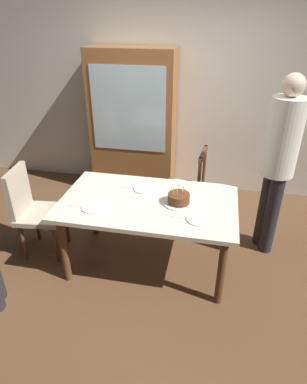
# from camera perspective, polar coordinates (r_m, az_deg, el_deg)

# --- Properties ---
(ground) EXTENTS (6.40, 6.40, 0.00)m
(ground) POSITION_cam_1_polar(r_m,az_deg,el_deg) (3.45, -0.83, -12.15)
(ground) COLOR brown
(back_wall) EXTENTS (6.40, 0.10, 2.60)m
(back_wall) POSITION_cam_1_polar(r_m,az_deg,el_deg) (4.52, 4.24, 16.59)
(back_wall) COLOR silver
(back_wall) RESTS_ON ground
(dining_table) EXTENTS (1.62, 0.96, 0.74)m
(dining_table) POSITION_cam_1_polar(r_m,az_deg,el_deg) (3.06, -0.92, -2.95)
(dining_table) COLOR beige
(dining_table) RESTS_ON ground
(birthday_cake) EXTENTS (0.28, 0.28, 0.17)m
(birthday_cake) POSITION_cam_1_polar(r_m,az_deg,el_deg) (2.96, 4.42, -1.25)
(birthday_cake) COLOR silver
(birthday_cake) RESTS_ON dining_table
(plate_near_celebrant) EXTENTS (0.22, 0.22, 0.01)m
(plate_near_celebrant) POSITION_cam_1_polar(r_m,az_deg,el_deg) (2.95, -10.34, -2.66)
(plate_near_celebrant) COLOR white
(plate_near_celebrant) RESTS_ON dining_table
(plate_far_side) EXTENTS (0.22, 0.22, 0.01)m
(plate_far_side) POSITION_cam_1_polar(r_m,az_deg,el_deg) (3.21, -1.52, 0.60)
(plate_far_side) COLOR white
(plate_far_side) RESTS_ON dining_table
(plate_near_guest) EXTENTS (0.22, 0.22, 0.01)m
(plate_near_guest) POSITION_cam_1_polar(r_m,az_deg,el_deg) (2.78, 8.00, -4.70)
(plate_near_guest) COLOR white
(plate_near_guest) RESTS_ON dining_table
(fork_near_celebrant) EXTENTS (0.18, 0.02, 0.01)m
(fork_near_celebrant) POSITION_cam_1_polar(r_m,az_deg,el_deg) (3.01, -13.22, -2.41)
(fork_near_celebrant) COLOR silver
(fork_near_celebrant) RESTS_ON dining_table
(fork_far_side) EXTENTS (0.18, 0.03, 0.01)m
(fork_far_side) POSITION_cam_1_polar(r_m,az_deg,el_deg) (3.25, -4.29, 0.79)
(fork_far_side) COLOR silver
(fork_far_side) RESTS_ON dining_table
(fork_near_guest) EXTENTS (0.18, 0.02, 0.01)m
(fork_near_guest) POSITION_cam_1_polar(r_m,az_deg,el_deg) (2.79, 4.72, -4.40)
(fork_near_guest) COLOR silver
(fork_near_guest) RESTS_ON dining_table
(chair_spindle_back) EXTENTS (0.48, 0.48, 0.95)m
(chair_spindle_back) POSITION_cam_1_polar(r_m,az_deg,el_deg) (3.80, 5.64, 0.44)
(chair_spindle_back) COLOR beige
(chair_spindle_back) RESTS_ON ground
(chair_upholstered) EXTENTS (0.49, 0.49, 0.95)m
(chair_upholstered) POSITION_cam_1_polar(r_m,az_deg,el_deg) (3.53, -20.40, -2.47)
(chair_upholstered) COLOR tan
(chair_upholstered) RESTS_ON ground
(person_guest) EXTENTS (0.32, 0.32, 1.82)m
(person_guest) POSITION_cam_1_polar(r_m,az_deg,el_deg) (3.34, 21.04, 5.55)
(person_guest) COLOR #262328
(person_guest) RESTS_ON ground
(china_cabinet) EXTENTS (1.10, 0.45, 1.90)m
(china_cabinet) POSITION_cam_1_polar(r_m,az_deg,el_deg) (4.44, -3.57, 11.72)
(china_cabinet) COLOR brown
(china_cabinet) RESTS_ON ground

